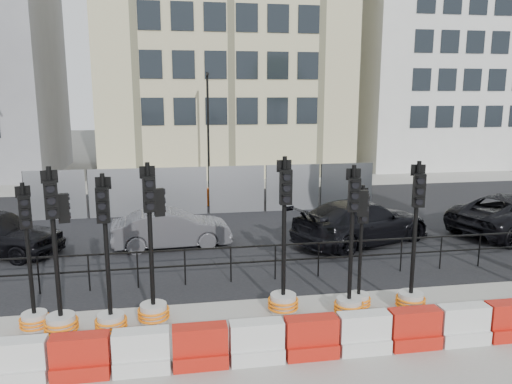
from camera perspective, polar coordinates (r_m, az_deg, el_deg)
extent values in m
plane|color=#51514C|center=(12.38, -2.19, -12.35)|extent=(120.00, 120.00, 0.00)
cube|color=gray|center=(9.73, 0.28, -19.29)|extent=(40.00, 6.00, 0.02)
cube|color=black|center=(18.97, -4.99, -3.90)|extent=(40.00, 14.00, 0.03)
cube|color=gray|center=(27.74, -6.56, 0.90)|extent=(40.00, 4.00, 0.02)
cube|color=#C5C090|center=(33.68, -3.96, 18.11)|extent=(15.00, 10.00, 18.00)
cube|color=silver|center=(38.16, 19.96, 15.17)|extent=(12.00, 9.00, 16.00)
cylinder|color=black|center=(13.64, -23.59, -8.80)|extent=(0.04, 0.04, 1.00)
cylinder|color=black|center=(13.40, -18.55, -8.79)|extent=(0.04, 0.04, 1.00)
cylinder|color=black|center=(13.26, -13.37, -8.71)|extent=(0.04, 0.04, 1.00)
cylinder|color=black|center=(13.23, -8.12, -8.55)|extent=(0.04, 0.04, 1.00)
cylinder|color=black|center=(13.31, -2.89, -8.33)|extent=(0.04, 0.04, 1.00)
cylinder|color=black|center=(13.49, 2.22, -8.05)|extent=(0.04, 0.04, 1.00)
cylinder|color=black|center=(13.78, 7.15, -7.71)|extent=(0.04, 0.04, 1.00)
cylinder|color=black|center=(14.16, 11.84, -7.34)|extent=(0.04, 0.04, 1.00)
cylinder|color=black|center=(14.64, 16.25, -6.95)|extent=(0.04, 0.04, 1.00)
cylinder|color=black|center=(15.19, 20.36, -6.54)|extent=(0.04, 0.04, 1.00)
cylinder|color=black|center=(15.81, 24.15, -6.14)|extent=(0.04, 0.04, 1.00)
cube|color=black|center=(13.16, -2.92, -6.36)|extent=(18.00, 0.04, 0.04)
cube|color=black|center=(13.29, -2.90, -8.13)|extent=(18.00, 0.04, 0.04)
cube|color=gray|center=(21.13, -21.95, -0.37)|extent=(2.30, 0.05, 2.00)
cylinder|color=black|center=(21.41, -24.95, -0.47)|extent=(0.05, 0.05, 2.00)
cube|color=gray|center=(20.75, -15.46, -0.16)|extent=(2.30, 0.05, 2.00)
cylinder|color=black|center=(20.90, -18.60, -0.26)|extent=(0.05, 0.05, 2.00)
cube|color=gray|center=(20.64, -8.83, 0.06)|extent=(2.30, 0.05, 2.00)
cylinder|color=black|center=(20.66, -12.01, -0.05)|extent=(0.05, 0.05, 2.00)
cube|color=gray|center=(20.81, -2.21, 0.28)|extent=(2.30, 0.05, 2.00)
cylinder|color=black|center=(20.69, -5.36, 0.17)|extent=(0.05, 0.05, 2.00)
cube|color=gray|center=(21.25, 4.22, 0.48)|extent=(2.30, 0.05, 2.00)
cylinder|color=black|center=(21.01, 1.18, 0.39)|extent=(0.05, 0.05, 2.00)
cube|color=gray|center=(21.95, 10.32, 0.67)|extent=(2.30, 0.05, 2.00)
cylinder|color=black|center=(21.58, 7.45, 0.58)|extent=(0.05, 0.05, 2.00)
cube|color=#D0510D|center=(22.37, -16.04, -0.95)|extent=(1.00, 0.40, 0.80)
cube|color=#D0510D|center=(22.23, -10.91, -0.79)|extent=(1.00, 0.40, 0.80)
cube|color=#D0510D|center=(22.27, -5.77, -0.62)|extent=(1.00, 0.40, 0.80)
cube|color=#D0510D|center=(22.49, -0.68, -0.44)|extent=(1.00, 0.40, 0.80)
cube|color=#D0510D|center=(22.89, 4.27, -0.27)|extent=(1.00, 0.40, 0.80)
cylinder|color=black|center=(26.40, -5.49, 6.94)|extent=(0.12, 0.12, 6.00)
cube|color=black|center=(26.10, -5.57, 13.26)|extent=(0.12, 0.50, 0.12)
cube|color=silver|center=(10.10, -25.50, -18.34)|extent=(1.00, 0.50, 0.30)
cube|color=silver|center=(9.92, -25.70, -16.31)|extent=(1.00, 0.35, 0.50)
cube|color=red|center=(9.87, -19.31, -18.57)|extent=(1.00, 0.50, 0.30)
cube|color=red|center=(9.68, -19.46, -16.51)|extent=(1.00, 0.35, 0.50)
cube|color=silver|center=(9.75, -12.88, -18.60)|extent=(1.00, 0.50, 0.30)
cube|color=silver|center=(9.56, -12.99, -16.52)|extent=(1.00, 0.35, 0.50)
cube|color=red|center=(9.73, -6.36, -18.41)|extent=(1.00, 0.50, 0.30)
cube|color=red|center=(9.54, -6.42, -16.33)|extent=(1.00, 0.35, 0.50)
cube|color=silver|center=(9.83, 0.07, -18.01)|extent=(1.00, 0.50, 0.30)
cube|color=silver|center=(9.65, 0.07, -15.93)|extent=(1.00, 0.35, 0.50)
cube|color=red|center=(10.04, 6.27, -17.41)|extent=(1.00, 0.50, 0.30)
cube|color=red|center=(9.86, 6.32, -15.37)|extent=(1.00, 0.35, 0.50)
cube|color=silver|center=(10.36, 12.11, -16.67)|extent=(1.00, 0.50, 0.30)
cube|color=silver|center=(10.18, 12.20, -14.68)|extent=(1.00, 0.35, 0.50)
cube|color=red|center=(10.76, 17.51, -15.83)|extent=(1.00, 0.50, 0.30)
cube|color=red|center=(10.59, 17.64, -13.90)|extent=(1.00, 0.35, 0.50)
cube|color=silver|center=(11.25, 22.44, -14.94)|extent=(1.00, 0.50, 0.30)
cube|color=silver|center=(11.09, 22.60, -13.08)|extent=(1.00, 0.35, 0.50)
cube|color=red|center=(11.82, 26.90, -14.04)|extent=(1.00, 0.50, 0.30)
cube|color=red|center=(11.66, 27.07, -12.25)|extent=(1.00, 0.35, 0.50)
cylinder|color=beige|center=(11.91, -23.95, -13.36)|extent=(0.52, 0.52, 0.39)
torus|color=orange|center=(11.94, -23.92, -13.70)|extent=(0.63, 0.63, 0.05)
torus|color=orange|center=(11.91, -23.95, -13.36)|extent=(0.63, 0.63, 0.05)
torus|color=orange|center=(11.88, -23.98, -13.02)|extent=(0.63, 0.63, 0.05)
cylinder|color=black|center=(11.38, -24.57, -6.22)|extent=(0.09, 0.09, 2.90)
cube|color=black|center=(11.05, -24.90, -2.07)|extent=(0.26, 0.20, 0.68)
cylinder|color=black|center=(11.02, -24.78, -3.23)|extent=(0.15, 0.09, 0.15)
cylinder|color=black|center=(10.97, -24.87, -2.16)|extent=(0.15, 0.09, 0.15)
cylinder|color=black|center=(10.93, -24.96, -1.07)|extent=(0.15, 0.09, 0.15)
cube|color=black|center=(11.14, -25.11, 0.05)|extent=(0.28, 0.12, 0.23)
cylinder|color=beige|center=(11.48, -21.36, -13.96)|extent=(0.58, 0.58, 0.43)
torus|color=orange|center=(11.52, -21.33, -14.35)|extent=(0.70, 0.70, 0.05)
torus|color=orange|center=(11.48, -21.36, -13.96)|extent=(0.70, 0.70, 0.05)
torus|color=orange|center=(11.45, -21.39, -13.57)|extent=(0.70, 0.70, 0.05)
cylinder|color=black|center=(10.88, -22.00, -5.70)|extent=(0.10, 0.10, 3.23)
cube|color=black|center=(10.53, -22.36, -0.83)|extent=(0.29, 0.21, 0.75)
cylinder|color=black|center=(10.49, -22.25, -2.19)|extent=(0.17, 0.09, 0.16)
cylinder|color=black|center=(10.45, -22.35, -0.92)|extent=(0.17, 0.09, 0.16)
cylinder|color=black|center=(10.40, -22.45, 0.35)|extent=(0.17, 0.09, 0.16)
cube|color=black|center=(10.65, -22.57, 1.63)|extent=(0.32, 0.11, 0.26)
cube|color=black|center=(10.71, -21.15, -1.74)|extent=(0.24, 0.19, 0.59)
cylinder|color=beige|center=(11.25, -16.22, -14.20)|extent=(0.56, 0.56, 0.41)
torus|color=orange|center=(11.29, -16.20, -14.57)|extent=(0.67, 0.67, 0.05)
torus|color=orange|center=(11.25, -16.22, -14.20)|extent=(0.67, 0.67, 0.05)
torus|color=orange|center=(11.22, -16.25, -13.82)|extent=(0.67, 0.67, 0.05)
cylinder|color=black|center=(10.66, -16.71, -6.16)|extent=(0.09, 0.09, 3.09)
cube|color=black|center=(10.31, -17.11, -1.44)|extent=(0.25, 0.16, 0.72)
cylinder|color=black|center=(10.28, -17.11, -2.77)|extent=(0.16, 0.06, 0.15)
cylinder|color=black|center=(10.23, -17.18, -1.54)|extent=(0.16, 0.06, 0.15)
cylinder|color=black|center=(10.19, -17.26, -0.30)|extent=(0.16, 0.06, 0.15)
cube|color=black|center=(10.41, -17.07, 0.99)|extent=(0.31, 0.04, 0.25)
cylinder|color=beige|center=(11.47, -11.62, -13.41)|extent=(0.58, 0.58, 0.43)
torus|color=orange|center=(11.51, -11.60, -13.80)|extent=(0.70, 0.70, 0.05)
torus|color=orange|center=(11.47, -11.62, -13.41)|extent=(0.70, 0.70, 0.05)
torus|color=orange|center=(11.43, -11.63, -13.02)|extent=(0.70, 0.70, 0.05)
cylinder|color=black|center=(10.87, -11.98, -5.12)|extent=(0.10, 0.10, 3.23)
cube|color=black|center=(10.52, -12.10, -0.24)|extent=(0.28, 0.19, 0.75)
cylinder|color=black|center=(10.48, -11.99, -1.60)|extent=(0.17, 0.08, 0.16)
cylinder|color=black|center=(10.43, -12.04, -0.33)|extent=(0.17, 0.08, 0.16)
cylinder|color=black|center=(10.39, -12.09, 0.95)|extent=(0.17, 0.08, 0.16)
cube|color=black|center=(10.63, -12.32, 2.23)|extent=(0.32, 0.08, 0.26)
cube|color=black|center=(10.71, -11.00, -1.17)|extent=(0.24, 0.17, 0.59)
cylinder|color=beige|center=(11.73, 3.12, -12.58)|extent=(0.59, 0.59, 0.44)
torus|color=orange|center=(11.77, 3.12, -12.97)|extent=(0.71, 0.71, 0.05)
torus|color=orange|center=(11.73, 3.12, -12.58)|extent=(0.71, 0.71, 0.05)
torus|color=orange|center=(11.70, 3.12, -12.19)|extent=(0.71, 0.71, 0.05)
cylinder|color=black|center=(11.14, 3.22, -4.31)|extent=(0.10, 0.10, 3.28)
cube|color=black|center=(10.80, 3.42, 0.55)|extent=(0.26, 0.15, 0.77)
cylinder|color=black|center=(10.76, 3.51, -0.80)|extent=(0.16, 0.06, 0.16)
cylinder|color=black|center=(10.71, 3.53, 0.46)|extent=(0.16, 0.06, 0.16)
cylinder|color=black|center=(10.67, 3.54, 1.73)|extent=(0.16, 0.06, 0.16)
cube|color=black|center=(10.91, 3.22, 3.00)|extent=(0.33, 0.03, 0.26)
cylinder|color=beige|center=(11.75, 10.56, -12.79)|extent=(0.56, 0.56, 0.42)
torus|color=orange|center=(11.78, 10.54, -13.16)|extent=(0.68, 0.68, 0.05)
torus|color=orange|center=(11.75, 10.56, -12.79)|extent=(0.68, 0.68, 0.05)
torus|color=orange|center=(11.71, 10.57, -12.42)|extent=(0.68, 0.68, 0.05)
cylinder|color=black|center=(11.18, 10.87, -4.93)|extent=(0.09, 0.09, 3.14)
cube|color=black|center=(10.83, 11.16, -0.33)|extent=(0.27, 0.19, 0.73)
cylinder|color=black|center=(10.80, 11.19, -1.61)|extent=(0.16, 0.08, 0.16)
cylinder|color=black|center=(10.75, 11.24, -0.42)|extent=(0.16, 0.08, 0.16)
cylinder|color=black|center=(10.71, 11.29, 0.79)|extent=(0.16, 0.08, 0.16)
cube|color=black|center=(10.94, 11.07, 2.01)|extent=(0.31, 0.09, 0.25)
cube|color=black|center=(11.04, 12.07, -1.27)|extent=(0.23, 0.17, 0.57)
cylinder|color=beige|center=(12.18, 11.62, -12.09)|extent=(0.48, 0.48, 0.36)
torus|color=orange|center=(12.21, 11.60, -12.39)|extent=(0.58, 0.58, 0.04)
torus|color=orange|center=(12.18, 11.62, -12.09)|extent=(0.58, 0.58, 0.04)
torus|color=orange|center=(12.16, 11.63, -11.78)|extent=(0.58, 0.58, 0.04)
cylinder|color=black|center=(11.70, 11.89, -5.67)|extent=(0.08, 0.08, 2.67)
cube|color=black|center=(11.40, 12.20, -1.97)|extent=(0.22, 0.14, 0.62)
cylinder|color=black|center=(11.37, 12.26, -3.01)|extent=(0.14, 0.06, 0.13)
cylinder|color=black|center=(11.33, 12.30, -2.05)|extent=(0.14, 0.06, 0.13)
cylinder|color=black|center=(11.29, 12.35, -1.08)|extent=(0.14, 0.06, 0.13)
cube|color=black|center=(11.47, 12.05, -0.05)|extent=(0.27, 0.05, 0.21)
cylinder|color=beige|center=(12.37, 17.23, -11.83)|extent=(0.57, 0.57, 0.42)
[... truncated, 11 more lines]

